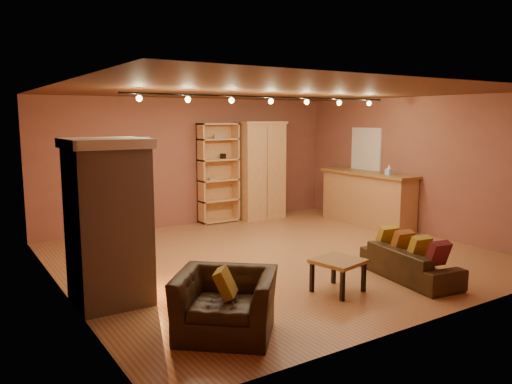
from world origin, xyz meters
TOP-DOWN VIEW (x-y plane):
  - floor at (0.00, 0.00)m, footprint 7.00×7.00m
  - ceiling at (0.00, 0.00)m, footprint 7.00×7.00m
  - back_wall at (0.00, 3.25)m, footprint 7.00×0.02m
  - left_wall at (-3.50, 0.00)m, footprint 0.02×6.50m
  - right_wall at (3.50, 0.00)m, footprint 0.02×6.50m
  - fireplace at (-3.04, -0.60)m, footprint 1.01×0.98m
  - back_window at (-1.30, 3.23)m, footprint 0.56×0.04m
  - bookcase at (0.53, 3.13)m, footprint 0.92×0.36m
  - armoire at (1.60, 2.96)m, footprint 1.13×0.64m
  - bar_counter at (3.20, 1.05)m, footprint 0.66×2.48m
  - tissue_box at (3.15, 0.40)m, footprint 0.13×0.13m
  - right_window at (3.47, 1.40)m, footprint 0.05×0.90m
  - loveseat at (0.96, -2.06)m, footprint 0.71×1.67m
  - armchair at (-2.28, -2.26)m, footprint 1.26×1.22m
  - coffee_table at (-0.32, -1.91)m, footprint 0.72×0.72m
  - track_rail at (0.00, 0.20)m, footprint 5.20×0.09m

SIDE VIEW (x-z plane):
  - floor at x=0.00m, z-range 0.00..0.00m
  - loveseat at x=0.96m, z-range -0.02..0.69m
  - coffee_table at x=-0.32m, z-range 0.16..0.62m
  - armchair at x=-2.28m, z-range 0.00..0.93m
  - bar_counter at x=3.20m, z-range 0.01..1.20m
  - fireplace at x=-3.04m, z-range 0.00..2.12m
  - bookcase at x=0.53m, z-range 0.02..2.28m
  - armoire at x=1.60m, z-range 0.00..2.30m
  - tissue_box at x=3.15m, z-range 1.17..1.39m
  - back_wall at x=0.00m, z-range 0.00..2.80m
  - left_wall at x=-3.50m, z-range 0.00..2.80m
  - right_wall at x=3.50m, z-range 0.00..2.80m
  - back_window at x=-1.30m, z-range 1.12..1.98m
  - right_window at x=3.47m, z-range 1.15..2.15m
  - track_rail at x=0.00m, z-range 2.62..2.75m
  - ceiling at x=0.00m, z-range 2.80..2.80m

